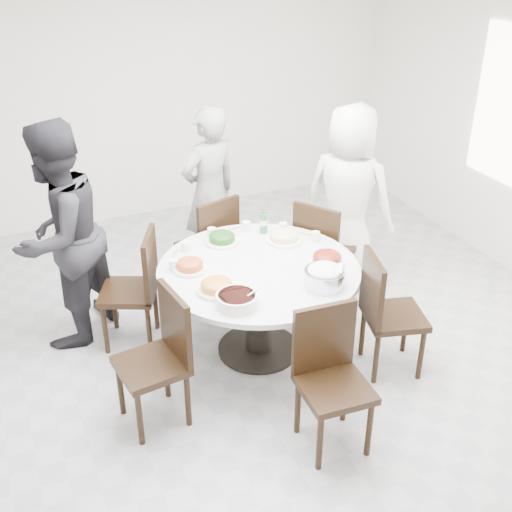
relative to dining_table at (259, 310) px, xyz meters
name	(u,v)px	position (x,y,z in m)	size (l,w,h in m)	color
floor	(232,363)	(-0.25, -0.08, -0.38)	(6.00, 6.00, 0.01)	#A6A6AB
wall_back	(125,91)	(-0.25, 2.92, 1.02)	(6.00, 0.01, 2.80)	white
dining_table	(259,310)	(0.00, 0.00, 0.00)	(1.50, 1.50, 0.75)	silver
chair_ne	(325,249)	(0.85, 0.51, 0.10)	(0.42, 0.42, 0.95)	black
chair_n	(207,244)	(-0.06, 1.01, 0.10)	(0.42, 0.42, 0.95)	black
chair_nw	(128,289)	(-0.88, 0.52, 0.10)	(0.42, 0.42, 0.95)	black
chair_sw	(151,363)	(-0.95, -0.44, 0.10)	(0.42, 0.42, 0.95)	black
chair_s	(335,385)	(0.04, -1.11, 0.10)	(0.42, 0.42, 0.95)	black
chair_se	(395,314)	(0.83, -0.57, 0.10)	(0.42, 0.42, 0.95)	black
diner_right	(348,198)	(1.16, 0.68, 0.46)	(0.82, 0.53, 1.67)	white
diner_middle	(210,193)	(0.10, 1.36, 0.43)	(0.58, 0.38, 1.60)	black
diner_left	(60,236)	(-1.30, 0.79, 0.52)	(0.87, 0.68, 1.79)	black
dish_greens	(222,239)	(-0.11, 0.47, 0.41)	(0.26, 0.26, 0.07)	white
dish_pale	(284,237)	(0.35, 0.30, 0.41)	(0.29, 0.29, 0.08)	white
dish_orange	(190,267)	(-0.48, 0.15, 0.41)	(0.25, 0.25, 0.07)	white
dish_redbrown	(327,259)	(0.49, -0.14, 0.41)	(0.27, 0.27, 0.07)	white
dish_tofu	(217,287)	(-0.40, -0.20, 0.41)	(0.28, 0.28, 0.07)	white
rice_bowl	(324,278)	(0.32, -0.42, 0.44)	(0.29, 0.29, 0.12)	silver
soup_bowl	(237,300)	(-0.34, -0.42, 0.42)	(0.28, 0.28, 0.09)	white
beverage_bottle	(264,220)	(0.27, 0.52, 0.48)	(0.06, 0.06, 0.22)	#2A6933
tea_cups	(228,228)	(0.00, 0.64, 0.42)	(0.07, 0.07, 0.08)	white
chopsticks	(229,230)	(0.02, 0.66, 0.38)	(0.24, 0.04, 0.01)	tan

